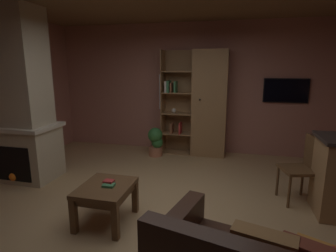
{
  "coord_description": "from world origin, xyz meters",
  "views": [
    {
      "loc": [
        0.84,
        -3.05,
        1.83
      ],
      "look_at": [
        0.0,
        0.4,
        1.05
      ],
      "focal_mm": 29.15,
      "sensor_mm": 36.0,
      "label": 1
    }
  ],
  "objects_px": {
    "potted_floor_plant": "(156,141)",
    "wall_mounted_tv": "(286,91)",
    "coffee_table": "(106,193)",
    "table_book_1": "(109,181)",
    "dining_chair": "(304,165)",
    "stone_fireplace": "(21,105)",
    "table_book_0": "(109,185)",
    "bookshelf_cabinet": "(205,104)"
  },
  "relations": [
    {
      "from": "coffee_table",
      "to": "table_book_0",
      "type": "height_order",
      "value": "table_book_0"
    },
    {
      "from": "dining_chair",
      "to": "wall_mounted_tv",
      "type": "xyz_separation_m",
      "value": [
        0.01,
        1.96,
        0.83
      ]
    },
    {
      "from": "potted_floor_plant",
      "to": "wall_mounted_tv",
      "type": "relative_size",
      "value": 0.71
    },
    {
      "from": "table_book_1",
      "to": "table_book_0",
      "type": "bearing_deg",
      "value": -65.37
    },
    {
      "from": "bookshelf_cabinet",
      "to": "coffee_table",
      "type": "xyz_separation_m",
      "value": [
        -0.84,
        -2.86,
        -0.7
      ]
    },
    {
      "from": "table_book_0",
      "to": "bookshelf_cabinet",
      "type": "bearing_deg",
      "value": 74.61
    },
    {
      "from": "bookshelf_cabinet",
      "to": "potted_floor_plant",
      "type": "relative_size",
      "value": 3.6
    },
    {
      "from": "stone_fireplace",
      "to": "potted_floor_plant",
      "type": "xyz_separation_m",
      "value": [
        1.77,
        1.6,
        -0.91
      ]
    },
    {
      "from": "potted_floor_plant",
      "to": "wall_mounted_tv",
      "type": "distance_m",
      "value": 2.78
    },
    {
      "from": "table_book_0",
      "to": "potted_floor_plant",
      "type": "relative_size",
      "value": 0.22
    },
    {
      "from": "table_book_1",
      "to": "wall_mounted_tv",
      "type": "distance_m",
      "value": 3.94
    },
    {
      "from": "dining_chair",
      "to": "wall_mounted_tv",
      "type": "bearing_deg",
      "value": 89.59
    },
    {
      "from": "dining_chair",
      "to": "wall_mounted_tv",
      "type": "distance_m",
      "value": 2.13
    },
    {
      "from": "bookshelf_cabinet",
      "to": "dining_chair",
      "type": "distance_m",
      "value": 2.4
    },
    {
      "from": "bookshelf_cabinet",
      "to": "coffee_table",
      "type": "distance_m",
      "value": 3.06
    },
    {
      "from": "coffee_table",
      "to": "dining_chair",
      "type": "distance_m",
      "value": 2.63
    },
    {
      "from": "coffee_table",
      "to": "table_book_0",
      "type": "distance_m",
      "value": 0.12
    },
    {
      "from": "table_book_0",
      "to": "dining_chair",
      "type": "bearing_deg",
      "value": 25.57
    },
    {
      "from": "potted_floor_plant",
      "to": "stone_fireplace",
      "type": "bearing_deg",
      "value": -137.91
    },
    {
      "from": "dining_chair",
      "to": "potted_floor_plant",
      "type": "xyz_separation_m",
      "value": [
        -2.5,
        1.41,
        -0.21
      ]
    },
    {
      "from": "table_book_1",
      "to": "dining_chair",
      "type": "distance_m",
      "value": 2.59
    },
    {
      "from": "table_book_0",
      "to": "coffee_table",
      "type": "bearing_deg",
      "value": 166.75
    },
    {
      "from": "stone_fireplace",
      "to": "dining_chair",
      "type": "height_order",
      "value": "stone_fireplace"
    },
    {
      "from": "stone_fireplace",
      "to": "table_book_1",
      "type": "height_order",
      "value": "stone_fireplace"
    },
    {
      "from": "table_book_0",
      "to": "wall_mounted_tv",
      "type": "distance_m",
      "value": 3.97
    },
    {
      "from": "coffee_table",
      "to": "table_book_1",
      "type": "distance_m",
      "value": 0.14
    },
    {
      "from": "table_book_1",
      "to": "potted_floor_plant",
      "type": "height_order",
      "value": "potted_floor_plant"
    },
    {
      "from": "bookshelf_cabinet",
      "to": "table_book_0",
      "type": "xyz_separation_m",
      "value": [
        -0.79,
        -2.87,
        -0.59
      ]
    },
    {
      "from": "table_book_1",
      "to": "potted_floor_plant",
      "type": "distance_m",
      "value": 2.48
    },
    {
      "from": "stone_fireplace",
      "to": "table_book_0",
      "type": "bearing_deg",
      "value": -25.67
    },
    {
      "from": "stone_fireplace",
      "to": "wall_mounted_tv",
      "type": "height_order",
      "value": "stone_fireplace"
    },
    {
      "from": "bookshelf_cabinet",
      "to": "table_book_0",
      "type": "bearing_deg",
      "value": -105.39
    },
    {
      "from": "bookshelf_cabinet",
      "to": "potted_floor_plant",
      "type": "xyz_separation_m",
      "value": [
        -0.95,
        -0.34,
        -0.75
      ]
    },
    {
      "from": "coffee_table",
      "to": "table_book_1",
      "type": "relative_size",
      "value": 5.87
    },
    {
      "from": "bookshelf_cabinet",
      "to": "wall_mounted_tv",
      "type": "distance_m",
      "value": 1.6
    },
    {
      "from": "coffee_table",
      "to": "wall_mounted_tv",
      "type": "height_order",
      "value": "wall_mounted_tv"
    },
    {
      "from": "bookshelf_cabinet",
      "to": "table_book_1",
      "type": "relative_size",
      "value": 18.62
    },
    {
      "from": "potted_floor_plant",
      "to": "table_book_0",
      "type": "bearing_deg",
      "value": -86.27
    },
    {
      "from": "table_book_0",
      "to": "table_book_1",
      "type": "height_order",
      "value": "table_book_1"
    },
    {
      "from": "table_book_1",
      "to": "wall_mounted_tv",
      "type": "height_order",
      "value": "wall_mounted_tv"
    },
    {
      "from": "table_book_1",
      "to": "dining_chair",
      "type": "height_order",
      "value": "dining_chair"
    },
    {
      "from": "bookshelf_cabinet",
      "to": "dining_chair",
      "type": "xyz_separation_m",
      "value": [
        1.54,
        -1.75,
        -0.54
      ]
    }
  ]
}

